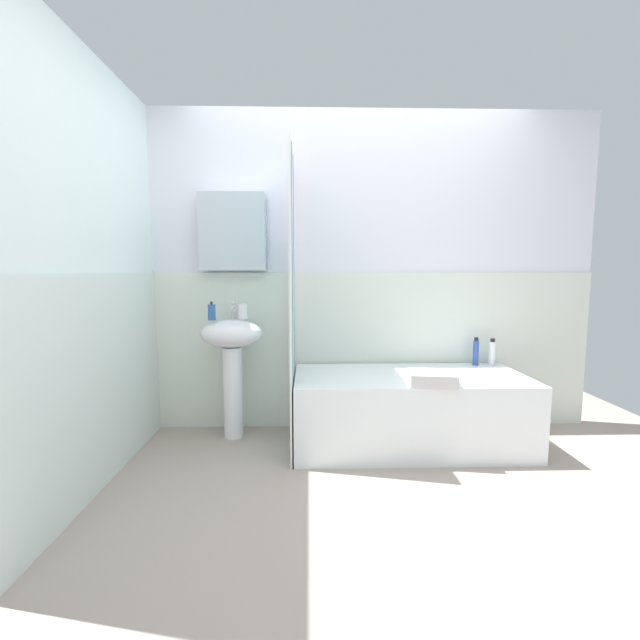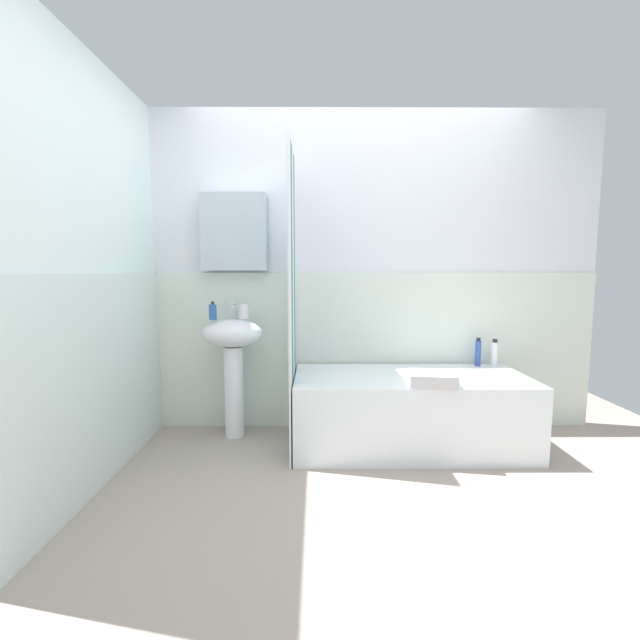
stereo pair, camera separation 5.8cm
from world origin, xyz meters
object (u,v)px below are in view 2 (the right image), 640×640
object	(u,v)px
toothbrush_cup	(244,311)
conditioner_bottle	(495,353)
towel_folded	(433,379)
body_wash_bottle	(478,353)
soap_dispenser	(213,312)
bathtub	(409,410)
sink	(233,351)

from	to	relation	value
toothbrush_cup	conditioner_bottle	world-z (taller)	toothbrush_cup
towel_folded	conditioner_bottle	bearing A→B (deg)	41.84
body_wash_bottle	soap_dispenser	bearing A→B (deg)	-175.95
bathtub	towel_folded	bearing A→B (deg)	-73.09
sink	conditioner_bottle	xyz separation A→B (m)	(1.94, 0.10, -0.04)
conditioner_bottle	bathtub	bearing A→B (deg)	-158.01
bathtub	towel_folded	xyz separation A→B (m)	(0.08, -0.27, 0.29)
conditioner_bottle	body_wash_bottle	size ratio (longest dim) A/B	0.96
soap_dispenser	towel_folded	size ratio (longest dim) A/B	0.47
conditioner_bottle	body_wash_bottle	xyz separation A→B (m)	(-0.12, 0.01, 0.00)
toothbrush_cup	towel_folded	xyz separation A→B (m)	(1.25, -0.49, -0.38)
toothbrush_cup	towel_folded	size ratio (longest dim) A/B	0.39
towel_folded	bathtub	bearing A→B (deg)	106.91
toothbrush_cup	conditioner_bottle	xyz separation A→B (m)	(1.86, 0.06, -0.32)
conditioner_bottle	body_wash_bottle	bearing A→B (deg)	175.92
bathtub	conditioner_bottle	size ratio (longest dim) A/B	7.70
bathtub	toothbrush_cup	bearing A→B (deg)	169.29
bathtub	towel_folded	world-z (taller)	towel_folded
soap_dispenser	bathtub	xyz separation A→B (m)	(1.38, -0.15, -0.67)
sink	toothbrush_cup	distance (m)	0.30
toothbrush_cup	towel_folded	distance (m)	1.40
sink	towel_folded	xyz separation A→B (m)	(1.33, -0.45, -0.09)
sink	towel_folded	distance (m)	1.41
conditioner_bottle	towel_folded	size ratio (longest dim) A/B	0.72
sink	soap_dispenser	size ratio (longest dim) A/B	6.47
soap_dispenser	toothbrush_cup	bearing A→B (deg)	19.11
sink	conditioner_bottle	size ratio (longest dim) A/B	4.22
soap_dispenser	conditioner_bottle	world-z (taller)	soap_dispenser
conditioner_bottle	towel_folded	xyz separation A→B (m)	(-0.61, -0.55, -0.06)
conditioner_bottle	towel_folded	world-z (taller)	conditioner_bottle
toothbrush_cup	sink	bearing A→B (deg)	-151.06
body_wash_bottle	toothbrush_cup	bearing A→B (deg)	-177.84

